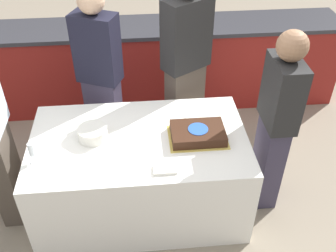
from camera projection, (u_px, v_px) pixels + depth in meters
The scene contains 11 objects.
ground_plane at pixel (143, 203), 3.35m from camera, with size 14.00×14.00×0.00m, color gray.
back_counter at pixel (135, 65), 4.28m from camera, with size 4.40×0.58×0.92m.
dining_table at pixel (141, 173), 3.13m from camera, with size 1.62×0.96×0.72m.
cake at pixel (198, 133), 2.89m from camera, with size 0.43×0.31×0.08m.
plate_stack at pixel (93, 133), 2.88m from camera, with size 0.22×0.22×0.09m.
wine_glass at pixel (32, 150), 2.65m from camera, with size 0.07×0.07×0.16m.
side_plate_near_cake at pixel (195, 115), 3.12m from camera, with size 0.18×0.18×0.00m.
utensil_pile at pixel (165, 169), 2.64m from camera, with size 0.16×0.10×0.02m.
person_cutting_cake at pixel (186, 68), 3.38m from camera, with size 0.45×0.38×1.71m.
person_seated_right at pixel (276, 122), 2.93m from camera, with size 0.21×0.37×1.53m.
person_standing_back at pixel (100, 77), 3.35m from camera, with size 0.41×0.32×1.62m.
Camera 1 is at (0.01, -2.24, 2.59)m, focal length 42.00 mm.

